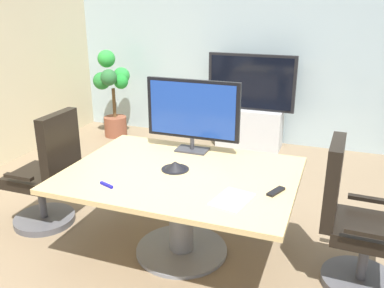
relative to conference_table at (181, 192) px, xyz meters
name	(u,v)px	position (x,y,z in m)	size (l,w,h in m)	color
ground_plane	(179,243)	(-0.06, 0.10, -0.55)	(7.01, 7.01, 0.00)	#7A664C
wall_back_glass_partition	(259,40)	(-0.06, 3.10, 0.91)	(5.67, 0.10, 2.91)	#9EB2B7
conference_table	(181,192)	(0.00, 0.00, 0.00)	(1.78, 1.33, 0.72)	tan
office_chair_left	(48,179)	(-1.30, -0.01, -0.09)	(0.60, 0.57, 1.09)	#4C4C51
office_chair_right	(353,228)	(1.30, 0.06, -0.09)	(0.60, 0.58, 1.09)	#4C4C51
tv_monitor	(193,111)	(-0.08, 0.49, 0.54)	(0.84, 0.18, 0.64)	#333338
wall_display_unit	(250,117)	(-0.06, 2.75, -0.10)	(1.20, 0.36, 1.31)	#B7BABC
potted_plant	(113,91)	(-2.11, 2.52, 0.15)	(0.53, 0.66, 1.29)	brown
conference_phone	(175,166)	(-0.06, 0.03, 0.21)	(0.22, 0.22, 0.07)	black
remote_control	(276,191)	(0.76, -0.10, 0.19)	(0.05, 0.17, 0.02)	black
whiteboard_marker	(107,185)	(-0.41, -0.42, 0.19)	(0.13, 0.02, 0.02)	#1919A5
paper_notepad	(232,199)	(0.50, -0.32, 0.18)	(0.21, 0.30, 0.01)	white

